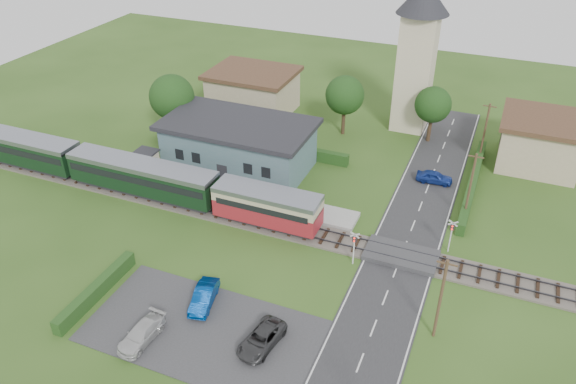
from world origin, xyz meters
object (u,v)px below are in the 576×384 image
at_px(crossing_signal_far, 452,231).
at_px(pedestrian_far, 180,172).
at_px(church_tower, 418,46).
at_px(pedestrian_near, 263,190).
at_px(crossing_signal_near, 354,243).
at_px(equipment_hut, 146,162).
at_px(station_building, 239,144).
at_px(car_park_silver, 142,334).
at_px(train, 116,170).
at_px(house_west, 253,91).
at_px(house_east, 540,141).
at_px(car_park_dark, 262,339).
at_px(car_on_road, 434,177).
at_px(car_park_blue, 204,297).

bearing_deg(crossing_signal_far, pedestrian_far, 178.36).
bearing_deg(church_tower, pedestrian_near, -113.19).
bearing_deg(church_tower, crossing_signal_near, -87.18).
bearing_deg(equipment_hut, station_building, 35.92).
relative_size(car_park_silver, pedestrian_far, 2.20).
bearing_deg(train, house_west, 79.23).
relative_size(station_building, pedestrian_far, 8.32).
height_order(train, church_tower, church_tower).
bearing_deg(station_building, train, -136.19).
bearing_deg(station_building, equipment_hut, -144.08).
xyz_separation_m(train, pedestrian_far, (5.41, 3.18, -0.77)).
xyz_separation_m(equipment_hut, house_east, (38.00, 18.80, 1.05)).
distance_m(station_building, car_park_dark, 26.24).
xyz_separation_m(equipment_hut, train, (-1.38, -3.20, 0.43)).
distance_m(crossing_signal_near, car_on_road, 16.56).
bearing_deg(pedestrian_far, crossing_signal_far, -78.42).
height_order(crossing_signal_far, car_park_blue, crossing_signal_far).
distance_m(equipment_hut, house_east, 42.41).
height_order(station_building, crossing_signal_far, station_building).
xyz_separation_m(crossing_signal_near, pedestrian_near, (-11.03, 5.93, -0.86)).
bearing_deg(crossing_signal_far, car_park_dark, -123.22).
bearing_deg(car_on_road, house_east, -52.08).
distance_m(car_on_road, car_park_blue, 28.33).
height_order(car_park_blue, pedestrian_near, pedestrian_near).
bearing_deg(car_park_blue, car_on_road, 49.67).
xyz_separation_m(pedestrian_near, pedestrian_far, (-9.34, -0.34, 0.13)).
relative_size(station_building, car_park_dark, 3.68).
relative_size(equipment_hut, car_park_dark, 0.59).
distance_m(car_park_blue, car_park_dark, 6.25).
distance_m(station_building, crossing_signal_far, 24.51).
xyz_separation_m(car_park_blue, pedestrian_far, (-11.20, 14.68, 0.65)).
height_order(station_building, car_on_road, station_building).
bearing_deg(house_east, church_tower, 165.07).
xyz_separation_m(train, crossing_signal_near, (25.78, -2.41, -0.04)).
distance_m(church_tower, house_east, 17.21).
height_order(equipment_hut, crossing_signal_near, crossing_signal_near).
bearing_deg(crossing_signal_near, station_building, 145.19).
height_order(house_west, crossing_signal_far, house_west).
bearing_deg(equipment_hut, house_west, 81.38).
xyz_separation_m(station_building, car_on_road, (20.37, 4.61, -2.01)).
distance_m(house_west, pedestrian_far, 19.89).
distance_m(train, car_park_blue, 20.25).
distance_m(church_tower, crossing_signal_near, 29.57).
height_order(station_building, train, station_building).
xyz_separation_m(house_west, car_park_blue, (12.23, -34.50, -2.04)).
distance_m(crossing_signal_far, car_on_road, 11.76).
bearing_deg(car_on_road, crossing_signal_near, 162.90).
xyz_separation_m(equipment_hut, car_park_blue, (15.23, -14.70, -0.99)).
distance_m(equipment_hut, car_park_silver, 23.62).
bearing_deg(pedestrian_far, crossing_signal_near, -92.12).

